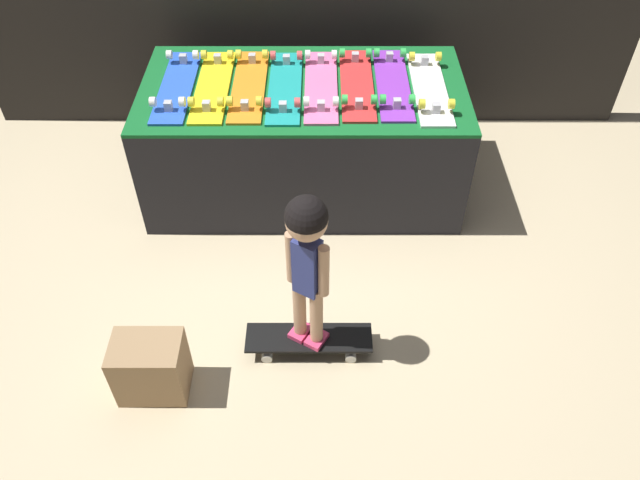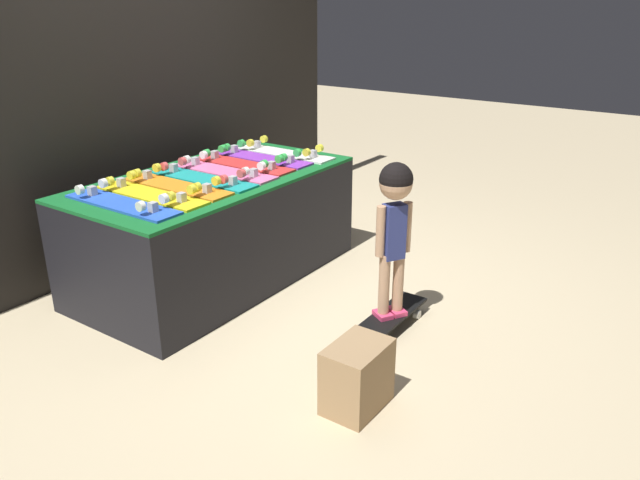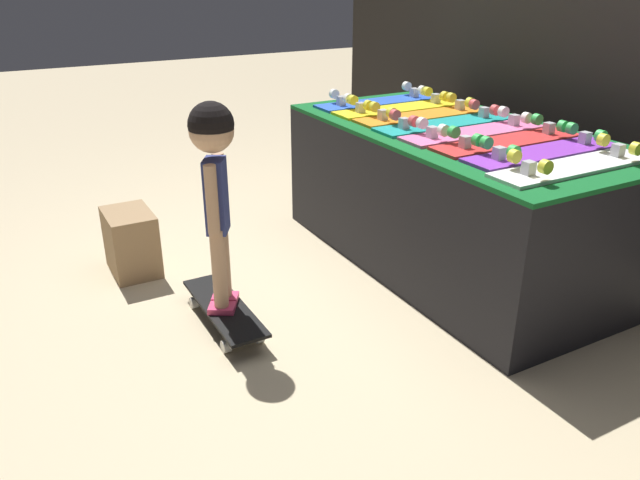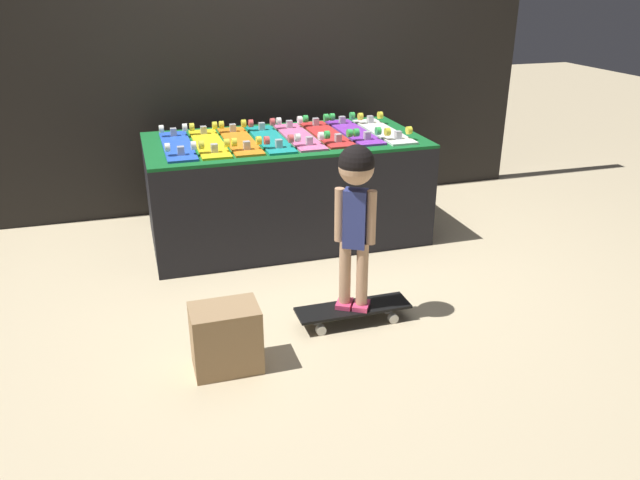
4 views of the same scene
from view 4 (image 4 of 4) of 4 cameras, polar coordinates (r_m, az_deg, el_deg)
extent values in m
plane|color=beige|center=(3.97, -1.15, -2.43)|extent=(16.00, 16.00, 0.00)
cube|color=black|center=(4.87, -5.74, 17.37)|extent=(4.34, 0.10, 2.46)
cube|color=black|center=(4.33, -3.19, 4.62)|extent=(1.83, 0.94, 0.68)
cube|color=#146028|center=(4.23, -3.30, 9.11)|extent=(1.83, 0.94, 0.02)
cube|color=blue|center=(4.11, -12.91, 8.39)|extent=(0.18, 0.76, 0.01)
cube|color=#B7B7BC|center=(4.35, -13.25, 9.59)|extent=(0.04, 0.04, 0.05)
cylinder|color=white|center=(4.35, -12.26, 10.02)|extent=(0.03, 0.05, 0.05)
cylinder|color=white|center=(4.34, -14.30, 9.81)|extent=(0.03, 0.05, 0.05)
cube|color=#B7B7BC|center=(3.86, -12.60, 7.98)|extent=(0.04, 0.04, 0.05)
cylinder|color=white|center=(3.86, -11.50, 8.46)|extent=(0.03, 0.05, 0.05)
cylinder|color=white|center=(3.85, -13.78, 8.22)|extent=(0.03, 0.05, 0.05)
cube|color=yellow|center=(4.13, -10.11, 8.68)|extent=(0.18, 0.76, 0.01)
cube|color=#B7B7BC|center=(4.36, -10.60, 9.86)|extent=(0.04, 0.04, 0.05)
cylinder|color=yellow|center=(4.37, -9.61, 10.29)|extent=(0.03, 0.05, 0.05)
cylinder|color=yellow|center=(4.35, -11.64, 10.09)|extent=(0.03, 0.05, 0.05)
cube|color=#B7B7BC|center=(3.88, -9.63, 8.29)|extent=(0.04, 0.04, 0.05)
cylinder|color=yellow|center=(3.88, -8.53, 8.76)|extent=(0.03, 0.05, 0.05)
cylinder|color=yellow|center=(3.87, -10.79, 8.54)|extent=(0.03, 0.05, 0.05)
cube|color=orange|center=(4.16, -7.36, 8.97)|extent=(0.18, 0.76, 0.01)
cube|color=#B7B7BC|center=(4.40, -7.98, 10.13)|extent=(0.04, 0.04, 0.05)
cylinder|color=yellow|center=(4.40, -7.00, 10.54)|extent=(0.03, 0.05, 0.05)
cylinder|color=yellow|center=(4.38, -9.00, 10.36)|extent=(0.03, 0.05, 0.05)
cube|color=#B7B7BC|center=(3.92, -6.71, 8.59)|extent=(0.04, 0.04, 0.05)
cylinder|color=yellow|center=(3.92, -5.62, 9.05)|extent=(0.03, 0.05, 0.05)
cylinder|color=yellow|center=(3.90, -7.85, 8.85)|extent=(0.03, 0.05, 0.05)
cube|color=teal|center=(4.19, -4.59, 9.17)|extent=(0.18, 0.76, 0.01)
cube|color=#B7B7BC|center=(4.42, -5.34, 10.31)|extent=(0.04, 0.04, 0.05)
cylinder|color=#D84C4C|center=(4.43, -4.37, 10.71)|extent=(0.03, 0.05, 0.05)
cylinder|color=#D84C4C|center=(4.40, -6.35, 10.55)|extent=(0.03, 0.05, 0.05)
cube|color=#B7B7BC|center=(3.94, -3.78, 8.80)|extent=(0.04, 0.04, 0.05)
cylinder|color=#D84C4C|center=(3.95, -2.70, 9.25)|extent=(0.03, 0.05, 0.05)
cylinder|color=#D84C4C|center=(3.92, -4.89, 9.06)|extent=(0.03, 0.05, 0.05)
cube|color=pink|center=(4.24, -1.95, 9.42)|extent=(0.18, 0.76, 0.01)
cube|color=#B7B7BC|center=(4.47, -2.82, 10.54)|extent=(0.04, 0.04, 0.05)
cylinder|color=white|center=(4.49, -1.86, 10.93)|extent=(0.03, 0.05, 0.05)
cylinder|color=white|center=(4.45, -3.80, 10.79)|extent=(0.03, 0.05, 0.05)
cube|color=#B7B7BC|center=(4.00, -0.99, 9.06)|extent=(0.04, 0.04, 0.05)
cylinder|color=white|center=(4.02, 0.07, 9.49)|extent=(0.03, 0.05, 0.05)
cylinder|color=white|center=(3.98, -2.07, 9.33)|extent=(0.03, 0.05, 0.05)
cube|color=red|center=(4.32, 0.59, 9.66)|extent=(0.18, 0.76, 0.01)
cube|color=#B7B7BC|center=(4.54, -0.39, 10.77)|extent=(0.04, 0.04, 0.05)
cylinder|color=green|center=(4.56, 0.55, 11.14)|extent=(0.03, 0.05, 0.05)
cylinder|color=green|center=(4.52, -1.34, 11.02)|extent=(0.03, 0.05, 0.05)
cube|color=#B7B7BC|center=(4.08, 1.68, 9.32)|extent=(0.04, 0.04, 0.05)
cylinder|color=green|center=(4.10, 2.71, 9.74)|extent=(0.03, 0.05, 0.05)
cylinder|color=green|center=(4.05, 0.64, 9.60)|extent=(0.03, 0.05, 0.05)
cube|color=purple|center=(4.38, 3.12, 9.84)|extent=(0.18, 0.76, 0.01)
cube|color=#B7B7BC|center=(4.61, 2.04, 10.92)|extent=(0.04, 0.04, 0.05)
cylinder|color=green|center=(4.63, 2.96, 11.28)|extent=(0.03, 0.05, 0.05)
cylinder|color=green|center=(4.58, 1.12, 11.18)|extent=(0.03, 0.05, 0.05)
cube|color=#B7B7BC|center=(4.15, 4.33, 9.50)|extent=(0.04, 0.04, 0.05)
cylinder|color=green|center=(4.17, 5.34, 9.90)|extent=(0.03, 0.05, 0.05)
cylinder|color=green|center=(4.12, 3.33, 9.78)|extent=(0.03, 0.05, 0.05)
cube|color=white|center=(4.42, 5.80, 9.86)|extent=(0.18, 0.76, 0.01)
cube|color=#B7B7BC|center=(4.63, 4.61, 10.94)|extent=(0.04, 0.04, 0.05)
cylinder|color=yellow|center=(4.66, 5.51, 11.29)|extent=(0.03, 0.05, 0.05)
cylinder|color=yellow|center=(4.60, 3.71, 11.21)|extent=(0.03, 0.05, 0.05)
cube|color=#B7B7BC|center=(4.19, 7.15, 9.51)|extent=(0.04, 0.04, 0.05)
cylinder|color=yellow|center=(4.21, 8.13, 9.90)|extent=(0.03, 0.05, 0.05)
cylinder|color=yellow|center=(4.15, 6.18, 9.80)|extent=(0.03, 0.05, 0.05)
cube|color=black|center=(3.32, 3.04, -6.21)|extent=(0.61, 0.17, 0.01)
cube|color=#B7B7BC|center=(3.41, 6.23, -6.17)|extent=(0.04, 0.04, 0.05)
cylinder|color=white|center=(3.48, 5.74, -5.98)|extent=(0.05, 0.03, 0.05)
cylinder|color=white|center=(3.36, 6.70, -7.12)|extent=(0.05, 0.03, 0.05)
cube|color=#B7B7BC|center=(3.28, -0.30, -7.22)|extent=(0.04, 0.04, 0.05)
cylinder|color=white|center=(3.36, -0.67, -7.00)|extent=(0.05, 0.03, 0.05)
cylinder|color=white|center=(3.24, 0.08, -8.23)|extent=(0.05, 0.03, 0.05)
cube|color=#E03D6B|center=(3.31, 3.79, -5.99)|extent=(0.12, 0.13, 0.03)
cylinder|color=tan|center=(3.22, 3.88, -3.09)|extent=(0.06, 0.06, 0.35)
cube|color=#E03D6B|center=(3.32, 2.31, -5.83)|extent=(0.12, 0.13, 0.03)
cylinder|color=tan|center=(3.24, 2.36, -2.93)|extent=(0.06, 0.06, 0.35)
cube|color=navy|center=(3.11, 3.23, 1.96)|extent=(0.14, 0.13, 0.30)
cylinder|color=tan|center=(3.09, 4.71, 2.06)|extent=(0.05, 0.05, 0.28)
cylinder|color=tan|center=(3.12, 1.78, 2.32)|extent=(0.05, 0.05, 0.28)
sphere|color=tan|center=(3.02, 3.35, 6.66)|extent=(0.17, 0.17, 0.17)
sphere|color=black|center=(3.02, 3.36, 7.05)|extent=(0.18, 0.18, 0.18)
cube|color=#A37F56|center=(2.95, -8.60, -8.85)|extent=(0.31, 0.22, 0.32)
camera|label=1|loc=(1.63, 44.94, 48.54)|focal=35.00mm
camera|label=2|loc=(2.15, -72.98, 8.83)|focal=35.00mm
camera|label=3|loc=(3.81, 43.13, 13.00)|focal=35.00mm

